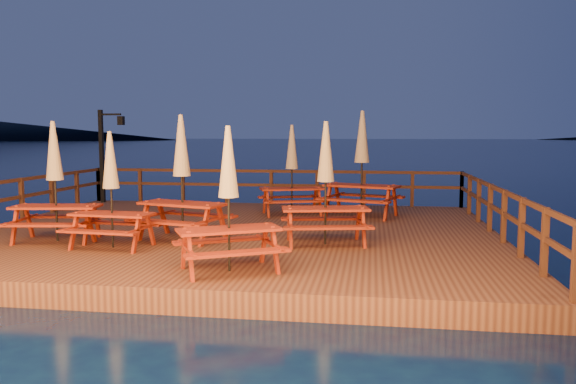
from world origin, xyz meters
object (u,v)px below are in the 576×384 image
Objects in this scene: picnic_table_0 at (229,196)px; picnic_table_1 at (326,181)px; picnic_table_2 at (182,175)px; lamp_post at (106,147)px.

picnic_table_0 is 2.84m from picnic_table_1.
picnic_table_2 reaches higher than picnic_table_0.
lamp_post reaches higher than picnic_table_0.
lamp_post is at bearing 130.72° from picnic_table_1.
picnic_table_1 is at bearing 15.73° from picnic_table_2.
picnic_table_2 is (4.60, -5.88, -0.43)m from lamp_post.
picnic_table_0 is 3.02m from picnic_table_2.
picnic_table_0 is at bearing -53.29° from lamp_post.
lamp_post is at bearing 144.29° from picnic_table_2.
lamp_post is 10.49m from picnic_table_0.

